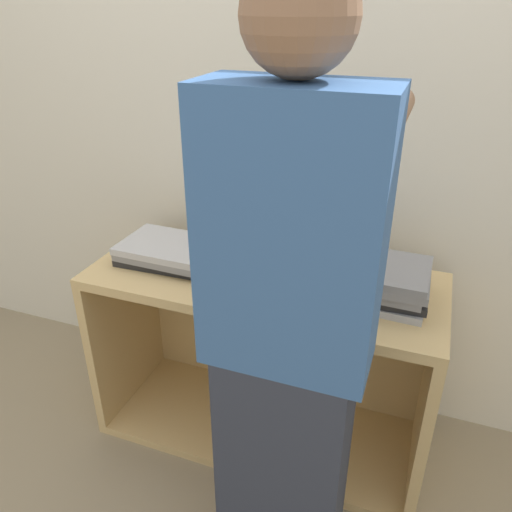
{
  "coord_description": "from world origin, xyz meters",
  "views": [
    {
      "loc": [
        0.51,
        -1.19,
        1.61
      ],
      "look_at": [
        0.0,
        0.18,
        0.85
      ],
      "focal_mm": 35.0,
      "sensor_mm": 36.0,
      "label": 1
    }
  ],
  "objects": [
    {
      "name": "cart",
      "position": [
        0.0,
        0.32,
        0.37
      ],
      "size": [
        1.26,
        0.51,
        0.73
      ],
      "color": "tan",
      "rests_on": "ground_plane"
    },
    {
      "name": "laptop_stack_right",
      "position": [
        0.38,
        0.26,
        0.79
      ],
      "size": [
        0.37,
        0.27,
        0.12
      ],
      "color": "#B7B7BC",
      "rests_on": "cart"
    },
    {
      "name": "laptop_open",
      "position": [
        0.0,
        0.31,
        0.78
      ],
      "size": [
        0.35,
        0.31,
        0.26
      ],
      "color": "#B7B7BC",
      "rests_on": "cart"
    },
    {
      "name": "laptop_stack_left",
      "position": [
        -0.37,
        0.26,
        0.77
      ],
      "size": [
        0.36,
        0.27,
        0.07
      ],
      "color": "#232326",
      "rests_on": "cart"
    },
    {
      "name": "ground_plane",
      "position": [
        0.0,
        0.0,
        0.0
      ],
      "size": [
        12.0,
        12.0,
        0.0
      ],
      "primitive_type": "plane",
      "color": "gray"
    },
    {
      "name": "wall_back",
      "position": [
        0.0,
        0.62,
        1.2
      ],
      "size": [
        8.0,
        0.05,
        2.4
      ],
      "color": "silver",
      "rests_on": "ground_plane"
    },
    {
      "name": "person",
      "position": [
        0.24,
        -0.24,
        0.85
      ],
      "size": [
        0.4,
        0.53,
        1.69
      ],
      "color": "#2D3342",
      "rests_on": "ground_plane"
    }
  ]
}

